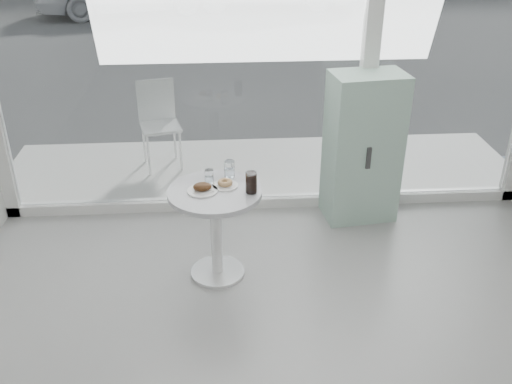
{
  "coord_description": "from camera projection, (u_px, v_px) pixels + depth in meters",
  "views": [
    {
      "loc": [
        -0.45,
        -1.92,
        2.78
      ],
      "look_at": [
        -0.2,
        1.7,
        0.85
      ],
      "focal_mm": 40.0,
      "sensor_mm": 36.0,
      "label": 1
    }
  ],
  "objects": [
    {
      "name": "room_shell",
      "position": [
        380.0,
        235.0,
        1.63
      ],
      "size": [
        6.0,
        6.0,
        6.0
      ],
      "color": "white",
      "rests_on": "ground"
    },
    {
      "name": "water_tumbler_b",
      "position": [
        229.0,
        170.0,
        4.48
      ],
      "size": [
        0.08,
        0.08,
        0.13
      ],
      "color": "white",
      "rests_on": "main_table"
    },
    {
      "name": "plate_fritter",
      "position": [
        203.0,
        188.0,
        4.28
      ],
      "size": [
        0.23,
        0.23,
        0.07
      ],
      "color": "white",
      "rests_on": "main_table"
    },
    {
      "name": "cola_glass",
      "position": [
        251.0,
        183.0,
        4.24
      ],
      "size": [
        0.09,
        0.09,
        0.16
      ],
      "color": "white",
      "rests_on": "main_table"
    },
    {
      "name": "storefront",
      "position": [
        277.0,
        31.0,
        4.87
      ],
      "size": [
        5.0,
        0.14,
        3.0
      ],
      "color": "white",
      "rests_on": "ground"
    },
    {
      "name": "patio_chair",
      "position": [
        159.0,
        118.0,
        6.18
      ],
      "size": [
        0.49,
        0.49,
        0.94
      ],
      "rotation": [
        0.0,
        0.0,
        0.24
      ],
      "color": "white",
      "rests_on": "patio_deck"
    },
    {
      "name": "water_tumbler_a",
      "position": [
        209.0,
        177.0,
        4.39
      ],
      "size": [
        0.07,
        0.07,
        0.11
      ],
      "color": "white",
      "rests_on": "main_table"
    },
    {
      "name": "mint_cabinet",
      "position": [
        363.0,
        148.0,
        5.19
      ],
      "size": [
        0.69,
        0.5,
        1.39
      ],
      "rotation": [
        0.0,
        0.0,
        0.12
      ],
      "color": "#96BFAB",
      "rests_on": "ground"
    },
    {
      "name": "patio_deck",
      "position": [
        261.0,
        168.0,
        6.36
      ],
      "size": [
        5.6,
        1.6,
        0.05
      ],
      "primitive_type": "cube",
      "color": "silver",
      "rests_on": "ground"
    },
    {
      "name": "main_table",
      "position": [
        216.0,
        215.0,
        4.41
      ],
      "size": [
        0.72,
        0.72,
        0.77
      ],
      "color": "white",
      "rests_on": "ground"
    },
    {
      "name": "plate_donut",
      "position": [
        225.0,
        184.0,
        4.36
      ],
      "size": [
        0.2,
        0.2,
        0.05
      ],
      "color": "white",
      "rests_on": "main_table"
    }
  ]
}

